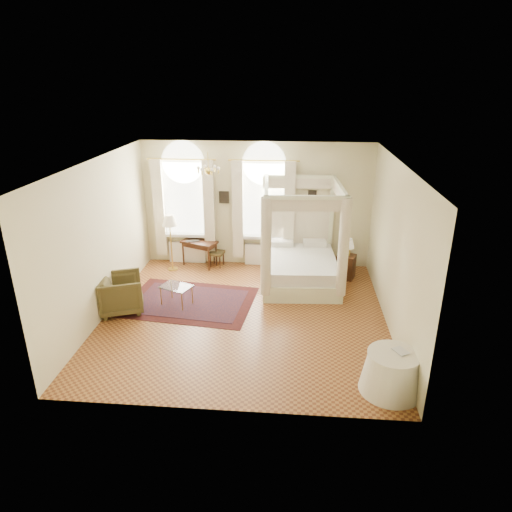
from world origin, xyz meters
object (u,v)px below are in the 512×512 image
Objects in this scene: writing_desk at (199,245)px; stool at (217,254)px; nightstand at (346,266)px; coffee_table at (176,288)px; canopy_bed at (300,262)px; floor_lamp at (170,223)px; side_table at (392,372)px; armchair at (121,293)px.

writing_desk reaches higher than stool.
coffee_table is (-3.92, -1.81, 0.10)m from nightstand.
canopy_bed reaches higher than coffee_table.
side_table is (4.85, -4.63, -0.95)m from floor_lamp.
canopy_bed is at bearing -22.73° from stool.
canopy_bed is 5.84× the size of stool.
nightstand is 0.61× the size of side_table.
coffee_table is at bearing -153.57° from canopy_bed.
stool is at bearing 171.63° from nightstand.
stool is 2.37m from coffee_table.
side_table is at bearing -133.97° from armchair.
canopy_bed is at bearing 26.43° from coffee_table.
side_table is at bearing -86.01° from nightstand.
coffee_table is 2.24m from floor_lamp.
floor_lamp reaches higher than side_table.
floor_lamp is at bearing -163.30° from stool.
nightstand is 0.41× the size of floor_lamp.
floor_lamp is (-0.61, 1.97, 0.88)m from coffee_table.
floor_lamp is (-4.54, 0.16, 0.98)m from nightstand.
side_table reaches higher than nightstand.
canopy_bed is at bearing -9.98° from floor_lamp.
nightstand is 1.46× the size of stool.
side_table reaches higher than coffee_table.
writing_desk is 0.69× the size of floor_lamp.
writing_desk is 6.50m from side_table.
writing_desk is at bearing 88.50° from coffee_table.
nightstand reaches higher than stool.
nightstand is at bearing -7.37° from writing_desk.
stool is at bearing 157.27° from canopy_bed.
canopy_bed reaches higher than floor_lamp.
writing_desk is 0.53m from stool.
canopy_bed is 4.01× the size of nightstand.
armchair reaches higher than writing_desk.
armchair is (-1.65, -2.69, 0.07)m from stool.
stool is (0.47, -0.00, -0.25)m from writing_desk.
writing_desk is at bearing 130.02° from side_table.
side_table is at bearing -43.68° from floor_lamp.
coffee_table is at bearing -155.23° from nightstand.
armchair is 1.14× the size of coffee_table.
stool is 1.52m from floor_lamp.
nightstand is 4.64m from floor_lamp.
nightstand is 0.78× the size of coffee_table.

